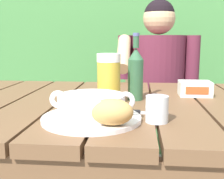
% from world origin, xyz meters
% --- Properties ---
extents(dining_table, '(1.48, 0.90, 0.75)m').
position_xyz_m(dining_table, '(-0.00, 0.00, 0.67)').
color(dining_table, brown).
rests_on(dining_table, ground_plane).
extents(hedge_backdrop, '(3.63, 0.91, 1.61)m').
position_xyz_m(hedge_backdrop, '(-0.24, 1.65, 0.82)').
color(hedge_backdrop, '#437D3F').
rests_on(hedge_backdrop, ground_plane).
extents(chair_near_diner, '(0.42, 0.42, 0.94)m').
position_xyz_m(chair_near_diner, '(0.15, 0.89, 0.47)').
color(chair_near_diner, brown).
rests_on(chair_near_diner, ground_plane).
extents(person_eating, '(0.48, 0.47, 1.21)m').
position_xyz_m(person_eating, '(0.14, 0.69, 0.71)').
color(person_eating, '#5C2235').
rests_on(person_eating, ground_plane).
extents(serving_plate, '(0.28, 0.28, 0.01)m').
position_xyz_m(serving_plate, '(-0.09, -0.26, 0.76)').
color(serving_plate, white).
rests_on(serving_plate, dining_table).
extents(soup_bowl, '(0.23, 0.18, 0.07)m').
position_xyz_m(soup_bowl, '(-0.09, -0.26, 0.80)').
color(soup_bowl, white).
rests_on(soup_bowl, serving_plate).
extents(bread_roll, '(0.12, 0.09, 0.07)m').
position_xyz_m(bread_roll, '(-0.03, -0.33, 0.80)').
color(bread_roll, tan).
rests_on(bread_roll, serving_plate).
extents(beer_glass, '(0.08, 0.08, 0.17)m').
position_xyz_m(beer_glass, '(-0.07, -0.05, 0.84)').
color(beer_glass, gold).
rests_on(beer_glass, dining_table).
extents(beer_bottle, '(0.06, 0.06, 0.24)m').
position_xyz_m(beer_bottle, '(0.02, 0.03, 0.85)').
color(beer_bottle, '#315C3B').
rests_on(beer_bottle, dining_table).
extents(water_glass_small, '(0.06, 0.06, 0.07)m').
position_xyz_m(water_glass_small, '(0.08, -0.26, 0.79)').
color(water_glass_small, silver).
rests_on(water_glass_small, dining_table).
extents(butter_tub, '(0.12, 0.09, 0.06)m').
position_xyz_m(butter_tub, '(0.26, 0.12, 0.78)').
color(butter_tub, white).
rests_on(butter_tub, dining_table).
extents(table_knife, '(0.14, 0.02, 0.01)m').
position_xyz_m(table_knife, '(0.04, -0.18, 0.76)').
color(table_knife, silver).
rests_on(table_knife, dining_table).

